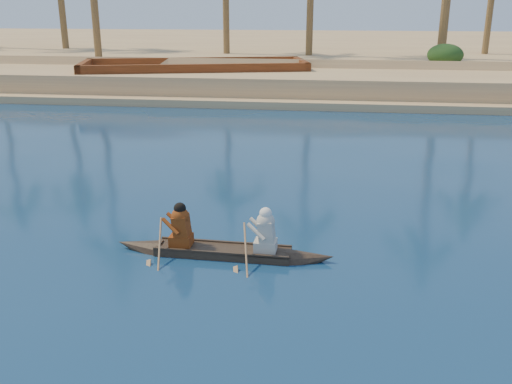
# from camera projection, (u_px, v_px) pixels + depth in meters

# --- Properties ---
(sandy_embankment) EXTENTS (150.00, 51.00, 1.50)m
(sandy_embankment) POSITION_uv_depth(u_px,v_px,m) (253.00, 53.00, 50.56)
(sandy_embankment) COLOR tan
(sandy_embankment) RESTS_ON ground
(shrub_cluster) EXTENTS (100.00, 6.00, 2.40)m
(shrub_cluster) POSITION_uv_depth(u_px,v_px,m) (220.00, 63.00, 35.88)
(shrub_cluster) COLOR #173613
(shrub_cluster) RESTS_ON ground
(canoe) EXTENTS (4.46, 0.74, 1.22)m
(canoe) POSITION_uv_depth(u_px,v_px,m) (223.00, 244.00, 11.39)
(canoe) COLOR #3B2F20
(canoe) RESTS_ON ground
(barge_mid) EXTENTS (12.93, 6.93, 2.05)m
(barge_mid) POSITION_uv_depth(u_px,v_px,m) (195.00, 79.00, 31.86)
(barge_mid) COLOR brown
(barge_mid) RESTS_ON ground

